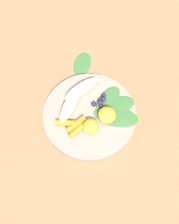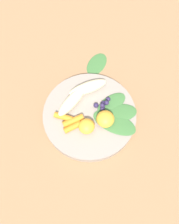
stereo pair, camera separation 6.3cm
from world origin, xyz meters
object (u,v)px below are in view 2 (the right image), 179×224
Objects in this scene: banana_peeled_left at (72,101)px; kale_leaf_stray at (97,64)px; bowl at (90,115)px; banana_peeled_right at (88,88)px; orange_segment_near at (105,119)px.

banana_peeled_left reaches higher than kale_leaf_stray.
bowl is 0.18m from kale_leaf_stray.
banana_peeled_left is 1.00× the size of banana_peeled_right.
banana_peeled_right reaches higher than bowl.
kale_leaf_stray is at bearing 15.29° from orange_segment_near.
kale_leaf_stray is (0.11, -0.01, -0.04)m from banana_peeled_right.
bowl is 0.08m from banana_peeled_right.
banana_peeled_right reaches higher than kale_leaf_stray.
banana_peeled_right is (0.05, -0.04, 0.00)m from banana_peeled_left.
banana_peeled_left is 1.23× the size of kale_leaf_stray.
bowl reaches higher than kale_leaf_stray.
orange_segment_near reaches higher than bowl.
bowl is at bearing 93.96° from banana_peeled_left.
bowl is at bearing 70.95° from orange_segment_near.
orange_segment_near reaches higher than banana_peeled_left.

